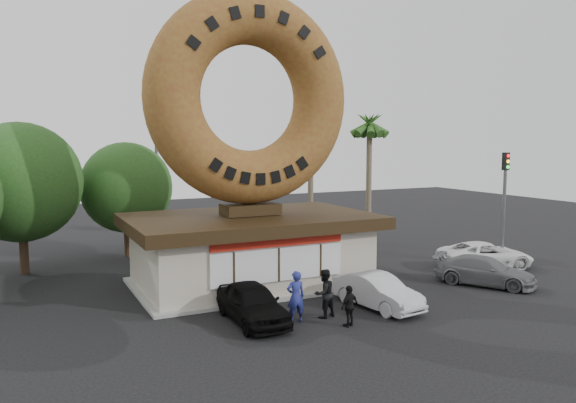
% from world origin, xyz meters
% --- Properties ---
extents(ground, '(90.00, 90.00, 0.00)m').
position_xyz_m(ground, '(0.00, 0.00, 0.00)').
color(ground, black).
rests_on(ground, ground).
extents(donut_shop, '(11.20, 7.20, 3.80)m').
position_xyz_m(donut_shop, '(0.00, 5.98, 1.77)').
color(donut_shop, '#BAB19F').
rests_on(donut_shop, ground).
extents(giant_donut, '(9.65, 2.46, 9.65)m').
position_xyz_m(giant_donut, '(0.00, 6.00, 8.62)').
color(giant_donut, olive).
rests_on(giant_donut, donut_shop).
extents(tree_west, '(6.00, 6.00, 7.65)m').
position_xyz_m(tree_west, '(-9.50, 13.00, 4.64)').
color(tree_west, '#473321').
rests_on(tree_west, ground).
extents(tree_mid, '(5.20, 5.20, 6.63)m').
position_xyz_m(tree_mid, '(-4.00, 15.00, 4.02)').
color(tree_mid, '#473321').
rests_on(tree_mid, ground).
extents(palm_near, '(2.60, 2.60, 9.75)m').
position_xyz_m(palm_near, '(7.50, 14.00, 8.41)').
color(palm_near, '#726651').
rests_on(palm_near, ground).
extents(palm_far, '(2.60, 2.60, 8.75)m').
position_xyz_m(palm_far, '(11.00, 12.50, 7.48)').
color(palm_far, '#726651').
rests_on(palm_far, ground).
extents(street_lamp, '(2.11, 0.20, 8.00)m').
position_xyz_m(street_lamp, '(-1.86, 16.00, 4.48)').
color(street_lamp, '#59595E').
rests_on(street_lamp, ground).
extents(traffic_signal, '(0.30, 0.38, 6.07)m').
position_xyz_m(traffic_signal, '(14.00, 3.99, 3.87)').
color(traffic_signal, '#59595E').
rests_on(traffic_signal, ground).
extents(person_left, '(0.75, 0.53, 1.94)m').
position_xyz_m(person_left, '(-0.61, 0.13, 0.97)').
color(person_left, navy).
rests_on(person_left, ground).
extents(person_center, '(1.04, 0.89, 1.87)m').
position_xyz_m(person_center, '(0.62, 0.17, 0.93)').
color(person_center, black).
rests_on(person_center, ground).
extents(person_right, '(0.97, 0.65, 1.52)m').
position_xyz_m(person_right, '(0.92, -1.15, 0.76)').
color(person_right, black).
rests_on(person_right, ground).
extents(car_black, '(1.79, 4.31, 1.46)m').
position_xyz_m(car_black, '(-2.05, 0.85, 0.73)').
color(car_black, black).
rests_on(car_black, ground).
extents(car_silver, '(2.02, 4.28, 1.35)m').
position_xyz_m(car_silver, '(3.15, 0.28, 0.68)').
color(car_silver, '#B2B3B7').
rests_on(car_silver, ground).
extents(car_grey, '(4.02, 4.83, 1.32)m').
position_xyz_m(car_grey, '(9.76, 1.06, 0.66)').
color(car_grey, slate).
rests_on(car_grey, ground).
extents(car_white, '(5.37, 3.54, 1.37)m').
position_xyz_m(car_white, '(12.46, 3.68, 0.69)').
color(car_white, white).
rests_on(car_white, ground).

